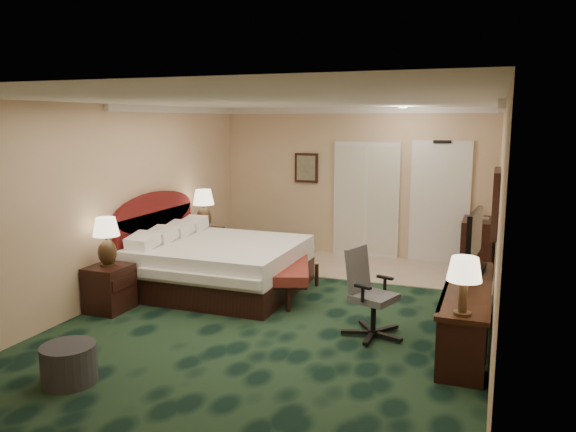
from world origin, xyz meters
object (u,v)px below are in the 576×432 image
at_px(nightstand_near, 109,288).
at_px(lamp_near, 107,242).
at_px(bed, 221,266).
at_px(desk, 467,314).
at_px(nightstand_far, 204,247).
at_px(desk_chair, 374,294).
at_px(lamp_far, 204,210).
at_px(ottoman, 69,364).
at_px(minibar, 477,246).
at_px(tv, 474,240).
at_px(bed_bench, 291,280).

height_order(nightstand_near, lamp_near, lamp_near).
distance_m(bed, desk, 3.62).
bearing_deg(lamp_near, nightstand_near, -49.33).
bearing_deg(lamp_near, nightstand_far, 89.63).
distance_m(nightstand_far, desk, 4.90).
bearing_deg(desk, desk_chair, -170.01).
bearing_deg(lamp_far, ottoman, -77.98).
relative_size(bed, desk_chair, 2.17).
bearing_deg(desk_chair, nightstand_near, -155.39).
height_order(desk_chair, minibar, desk_chair).
bearing_deg(desk_chair, nightstand_far, 166.40).
xyz_separation_m(nightstand_near, minibar, (4.45, 3.61, 0.15)).
bearing_deg(nightstand_near, desk, 6.41).
relative_size(lamp_near, ottoman, 1.24).
bearing_deg(desk, tv, 89.03).
height_order(lamp_near, ottoman, lamp_near).
bearing_deg(lamp_near, lamp_far, 89.03).
height_order(nightstand_near, tv, tv).
relative_size(nightstand_far, tv, 0.68).
bearing_deg(minibar, desk_chair, -106.97).
bearing_deg(desk_chair, ottoman, -119.65).
distance_m(nightstand_far, lamp_near, 2.61).
bearing_deg(desk, lamp_near, -173.65).
height_order(bed_bench, tv, tv).
xyz_separation_m(ottoman, minibar, (3.49, 5.45, 0.26)).
bearing_deg(minibar, nightstand_far, -166.48).
relative_size(bed_bench, desk_chair, 1.38).
relative_size(nightstand_near, ottoman, 1.16).
bearing_deg(lamp_far, minibar, 14.08).
distance_m(nightstand_far, ottoman, 4.49).
xyz_separation_m(ottoman, tv, (3.52, 3.08, 0.85)).
bearing_deg(desk_chair, lamp_far, 166.68).
bearing_deg(bed, lamp_near, -125.30).
distance_m(bed, desk_chair, 2.71).
distance_m(desk, minibar, 3.11).
height_order(lamp_far, desk, lamp_far).
xyz_separation_m(lamp_far, minibar, (4.41, 1.11, -0.53)).
bearing_deg(desk, lamp_far, 155.70).
height_order(ottoman, tv, tv).
bearing_deg(nightstand_near, minibar, 39.03).
relative_size(nightstand_near, desk_chair, 0.59).
height_order(nightstand_far, desk, desk).
xyz_separation_m(lamp_near, desk_chair, (3.45, 0.32, -0.41)).
distance_m(lamp_near, lamp_far, 2.50).
distance_m(nightstand_near, desk, 4.50).
distance_m(nightstand_near, ottoman, 2.08).
xyz_separation_m(bed, desk, (3.52, -0.85, -0.02)).
bearing_deg(bed, minibar, 32.78).
height_order(tv, desk_chair, tv).
height_order(lamp_far, bed_bench, lamp_far).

